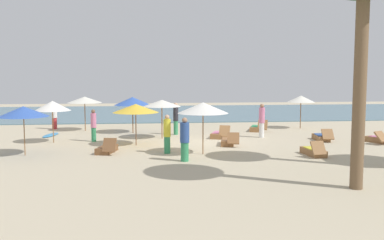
# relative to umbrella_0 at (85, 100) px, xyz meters

# --- Properties ---
(ground_plane) EXTENTS (60.00, 60.00, 0.00)m
(ground_plane) POSITION_rel_umbrella_0_xyz_m (7.00, -5.45, -1.91)
(ground_plane) COLOR #BCAD8E
(ocean_water) EXTENTS (48.00, 16.00, 0.06)m
(ocean_water) POSITION_rel_umbrella_0_xyz_m (7.00, 11.55, -1.88)
(ocean_water) COLOR slate
(ocean_water) RESTS_ON ground_plane
(umbrella_0) EXTENTS (2.10, 2.10, 2.10)m
(umbrella_0) POSITION_rel_umbrella_0_xyz_m (0.00, 0.00, 0.00)
(umbrella_0) COLOR brown
(umbrella_0) RESTS_ON ground_plane
(umbrella_1) EXTENTS (2.25, 2.25, 2.05)m
(umbrella_1) POSITION_rel_umbrella_0_xyz_m (3.20, -5.97, -0.08)
(umbrella_1) COLOR brown
(umbrella_1) RESTS_ON ground_plane
(umbrella_2) EXTENTS (2.18, 2.18, 2.13)m
(umbrella_2) POSITION_rel_umbrella_0_xyz_m (2.94, -1.32, -0.02)
(umbrella_2) COLOR brown
(umbrella_2) RESTS_ON ground_plane
(umbrella_3) EXTENTS (2.22, 2.22, 2.29)m
(umbrella_3) POSITION_rel_umbrella_0_xyz_m (6.16, -8.79, 0.14)
(umbrella_3) COLOR olive
(umbrella_3) RESTS_ON ground_plane
(umbrella_4) EXTENTS (1.83, 1.83, 2.14)m
(umbrella_4) POSITION_rel_umbrella_0_xyz_m (-1.01, -4.70, -0.02)
(umbrella_4) COLOR olive
(umbrella_4) RESTS_ON ground_plane
(umbrella_5) EXTENTS (2.14, 2.14, 2.14)m
(umbrella_5) POSITION_rel_umbrella_0_xyz_m (-1.54, -8.26, 0.00)
(umbrella_5) COLOR olive
(umbrella_5) RESTS_ON ground_plane
(umbrella_6) EXTENTS (2.06, 2.06, 2.10)m
(umbrella_6) POSITION_rel_umbrella_0_xyz_m (4.57, -3.77, 0.01)
(umbrella_6) COLOR olive
(umbrella_6) RESTS_ON ground_plane
(umbrella_7) EXTENTS (1.74, 1.74, 2.10)m
(umbrella_7) POSITION_rel_umbrella_0_xyz_m (13.56, -0.33, -0.02)
(umbrella_7) COLOR brown
(umbrella_7) RESTS_ON ground_plane
(lounger_0) EXTENTS (0.76, 1.75, 0.68)m
(lounger_0) POSITION_rel_umbrella_0_xyz_m (12.91, -5.45, -1.73)
(lounger_0) COLOR olive
(lounger_0) RESTS_ON ground_plane
(lounger_1) EXTENTS (1.26, 1.79, 0.67)m
(lounger_1) POSITION_rel_umbrella_0_xyz_m (15.58, -6.56, -1.73)
(lounger_1) COLOR olive
(lounger_1) RESTS_ON ground_plane
(lounger_2) EXTENTS (1.13, 1.75, 0.73)m
(lounger_2) POSITION_rel_umbrella_0_xyz_m (10.47, -1.24, -1.73)
(lounger_2) COLOR olive
(lounger_2) RESTS_ON ground_plane
(lounger_3) EXTENTS (0.94, 1.78, 0.69)m
(lounger_3) POSITION_rel_umbrella_0_xyz_m (7.74, -6.39, -1.74)
(lounger_3) COLOR brown
(lounger_3) RESTS_ON ground_plane
(lounger_4) EXTENTS (0.72, 1.71, 0.71)m
(lounger_4) POSITION_rel_umbrella_0_xyz_m (10.90, -9.59, -1.73)
(lounger_4) COLOR olive
(lounger_4) RESTS_ON ground_plane
(lounger_5) EXTENTS (1.12, 1.74, 0.74)m
(lounger_5) POSITION_rel_umbrella_0_xyz_m (7.68, -3.86, -1.73)
(lounger_5) COLOR olive
(lounger_5) RESTS_ON ground_plane
(lounger_6) EXTENTS (0.97, 1.73, 0.74)m
(lounger_6) POSITION_rel_umbrella_0_xyz_m (1.94, -7.97, -1.74)
(lounger_6) COLOR brown
(lounger_6) RESTS_ON ground_plane
(person_0) EXTENTS (0.46, 0.46, 1.66)m
(person_0) POSITION_rel_umbrella_0_xyz_m (-2.03, 0.99, -1.08)
(person_0) COLOR #BF3338
(person_0) RESTS_ON ground_plane
(person_1) EXTENTS (0.36, 0.36, 1.87)m
(person_1) POSITION_rel_umbrella_0_xyz_m (10.05, -4.01, -0.95)
(person_1) COLOR white
(person_1) RESTS_ON ground_plane
(person_2) EXTENTS (0.41, 0.41, 1.85)m
(person_2) POSITION_rel_umbrella_0_xyz_m (5.42, -2.38, -0.95)
(person_2) COLOR #338C59
(person_2) RESTS_ON ground_plane
(person_3) EXTENTS (0.39, 0.39, 1.73)m
(person_3) POSITION_rel_umbrella_0_xyz_m (4.61, -8.40, -1.03)
(person_3) COLOR #338C59
(person_3) RESTS_ON ground_plane
(person_4) EXTENTS (0.53, 0.53, 1.78)m
(person_4) POSITION_rel_umbrella_0_xyz_m (5.22, -10.27, -1.02)
(person_4) COLOR #338C59
(person_4) RESTS_ON ground_plane
(person_5) EXTENTS (0.37, 0.37, 1.68)m
(person_5) POSITION_rel_umbrella_0_xyz_m (0.99, -4.53, -1.05)
(person_5) COLOR #338C59
(person_5) RESTS_ON ground_plane
(surfboard) EXTENTS (0.86, 2.10, 0.07)m
(surfboard) POSITION_rel_umbrella_0_xyz_m (-1.69, -2.01, -1.88)
(surfboard) COLOR #338CCC
(surfboard) RESTS_ON ground_plane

